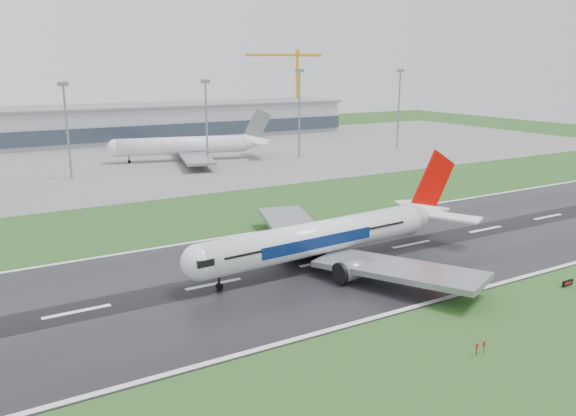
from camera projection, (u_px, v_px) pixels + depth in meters
ground at (322, 263)px, 96.24m from camera, size 520.00×520.00×0.00m
runway at (322, 262)px, 96.23m from camera, size 400.00×45.00×0.10m
apron at (129, 161)px, 201.14m from camera, size 400.00×130.00×0.08m
terminal at (92, 125)px, 249.69m from camera, size 240.00×36.00×15.00m
main_airliner at (337, 215)px, 94.52m from camera, size 59.70×57.22×16.58m
parked_airliner at (189, 136)px, 199.65m from camera, size 70.25×67.24×17.31m
tower_crane at (297, 88)px, 315.12m from camera, size 40.09×17.68×41.87m
runway_sign at (567, 283)px, 85.65m from camera, size 2.27×0.96×1.04m
floodmast_2 at (68, 133)px, 165.43m from camera, size 0.64×0.64×27.07m
floodmast_3 at (207, 125)px, 186.64m from camera, size 0.64×0.64×27.32m
floodmast_4 at (299, 116)px, 203.69m from camera, size 0.64×0.64×30.60m
floodmast_5 at (399, 111)px, 226.40m from camera, size 0.64×0.64×30.46m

